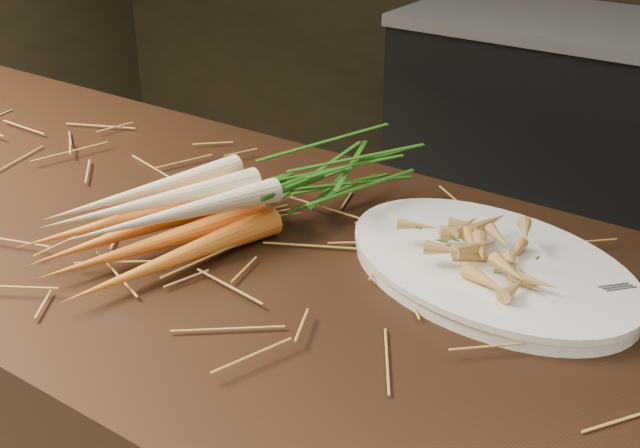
# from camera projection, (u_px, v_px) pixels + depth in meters

# --- Properties ---
(straw_bedding) EXTENTS (1.40, 0.60, 0.02)m
(straw_bedding) POSITION_uv_depth(u_px,v_px,m) (178.00, 217.00, 1.13)
(straw_bedding) COLOR #A17638
(straw_bedding) RESTS_ON main_counter
(root_veg_bunch) EXTENTS (0.33, 0.59, 0.11)m
(root_veg_bunch) POSITION_uv_depth(u_px,v_px,m) (266.00, 188.00, 1.12)
(root_veg_bunch) COLOR orange
(root_veg_bunch) RESTS_ON main_counter
(serving_platter) EXTENTS (0.45, 0.35, 0.02)m
(serving_platter) POSITION_uv_depth(u_px,v_px,m) (489.00, 268.00, 1.00)
(serving_platter) COLOR white
(serving_platter) RESTS_ON main_counter
(roasted_veg_heap) EXTENTS (0.22, 0.18, 0.04)m
(roasted_veg_heap) POSITION_uv_depth(u_px,v_px,m) (491.00, 246.00, 0.98)
(roasted_veg_heap) COLOR #C28A3C
(roasted_veg_heap) RESTS_ON serving_platter
(serving_fork) EXTENTS (0.11, 0.12, 0.00)m
(serving_fork) POSITION_uv_depth(u_px,v_px,m) (580.00, 312.00, 0.89)
(serving_fork) COLOR silver
(serving_fork) RESTS_ON serving_platter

